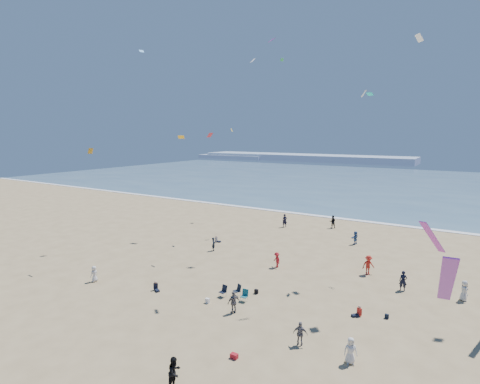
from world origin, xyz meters
The scene contains 13 objects.
ground centered at (0.00, 0.00, 0.00)m, with size 220.00×220.00×0.00m, color tan.
ocean centered at (0.00, 95.00, 0.03)m, with size 220.00×100.00×0.06m, color #476B84.
surf_line centered at (0.00, 45.00, 0.04)m, with size 220.00×1.20×0.08m, color white.
headland_far centered at (-60.00, 170.00, 1.60)m, with size 110.00×20.00×3.20m, color #7A8EA8.
headland_near centered at (-100.00, 165.00, 1.00)m, with size 40.00×14.00×2.00m, color #7A8EA8.
standing_flyers centered at (3.73, 15.59, 0.87)m, with size 30.09×44.96×1.94m.
seated_group centered at (-0.91, 6.16, 0.42)m, with size 21.62×32.60×0.84m.
chair_cluster centered at (-0.22, 10.67, 0.50)m, with size 2.67×1.55×1.00m.
white_tote centered at (-1.59, 8.74, 0.20)m, with size 0.35×0.20×0.40m, color white.
black_backpack centered at (0.90, 12.44, 0.19)m, with size 0.30×0.22×0.38m, color black.
cooler centered at (4.38, 3.49, 0.15)m, with size 0.45×0.30×0.30m, color #A31721.
navy_bag centered at (11.35, 13.75, 0.17)m, with size 0.28×0.18×0.34m, color black.
kites_aloft centered at (8.94, 12.99, 14.60)m, with size 47.95×41.94×23.73m.
Camera 1 is at (15.88, -14.28, 13.63)m, focal length 28.00 mm.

